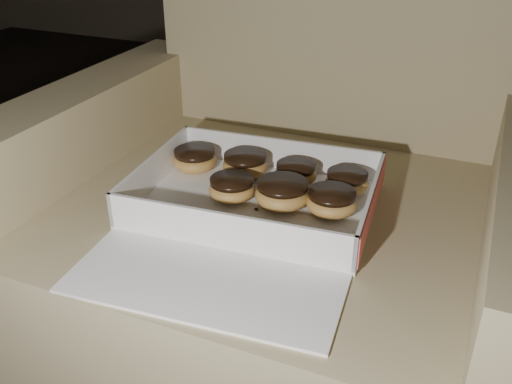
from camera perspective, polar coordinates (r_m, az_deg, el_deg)
The scene contains 13 objects.
armchair at distance 1.12m, azimuth 2.95°, elevation -4.92°, with size 0.94×0.80×0.98m.
bakery_box at distance 0.93m, azimuth -0.61°, elevation -1.97°, with size 0.42×0.49×0.07m.
donut_a at distance 0.94m, azimuth 7.58°, elevation -0.96°, with size 0.08×0.08×0.04m.
donut_b at distance 1.03m, azimuth 4.00°, elevation 1.93°, with size 0.08×0.08×0.04m.
donut_c at distance 0.95m, azimuth 2.66°, elevation -0.14°, with size 0.09×0.09×0.05m.
donut_d at distance 1.08m, azimuth -6.11°, elevation 3.27°, with size 0.08×0.08×0.04m.
donut_e at distance 1.01m, azimuth 9.07°, elevation 1.05°, with size 0.08×0.08×0.04m.
donut_f at distance 1.05m, azimuth -1.07°, elevation 2.81°, with size 0.09×0.09×0.04m.
donut_g at distance 0.97m, azimuth -2.43°, elevation 0.42°, with size 0.08×0.08×0.04m.
crumb_a at distance 0.85m, azimuth 8.58°, elevation -5.91°, with size 0.01×0.01×0.00m, color black.
crumb_b at distance 0.87m, azimuth 9.42°, elevation -5.25°, with size 0.01×0.01×0.00m, color black.
crumb_c at distance 0.95m, azimuth 0.03°, elevation -1.72°, with size 0.01×0.01×0.00m, color black.
crumb_d at distance 0.93m, azimuth 6.76°, elevation -2.46°, with size 0.01×0.01×0.00m, color black.
Camera 1 is at (1.29, -0.93, 0.93)m, focal length 40.00 mm.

